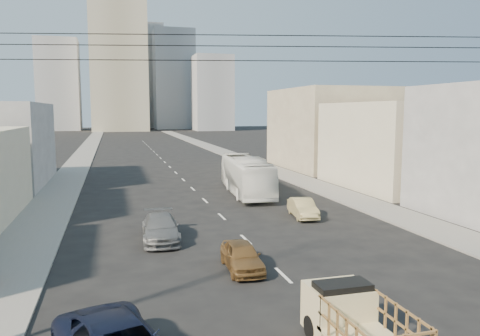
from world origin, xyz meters
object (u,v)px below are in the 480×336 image
flatbed_pickup (356,319)px  sedan_brown (242,256)px  sedan_tan (303,208)px  city_bus (246,175)px  sedan_grey (161,228)px

flatbed_pickup → sedan_brown: (-1.24, 8.07, -0.45)m
flatbed_pickup → sedan_brown: size_ratio=1.16×
sedan_tan → city_bus: bearing=105.1°
sedan_tan → flatbed_pickup: bearing=-99.9°
flatbed_pickup → city_bus: city_bus is taller
flatbed_pickup → city_bus: 27.39m
city_bus → flatbed_pickup: bearing=-94.2°
flatbed_pickup → sedan_brown: flatbed_pickup is taller
flatbed_pickup → sedan_tan: size_ratio=1.14×
sedan_brown → city_bus: bearing=75.6°
city_bus → sedan_tan: bearing=-77.8°
city_bus → sedan_grey: bearing=-118.7°
sedan_brown → sedan_tan: size_ratio=0.98×
city_bus → sedan_tan: 9.89m
city_bus → sedan_grey: city_bus is taller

